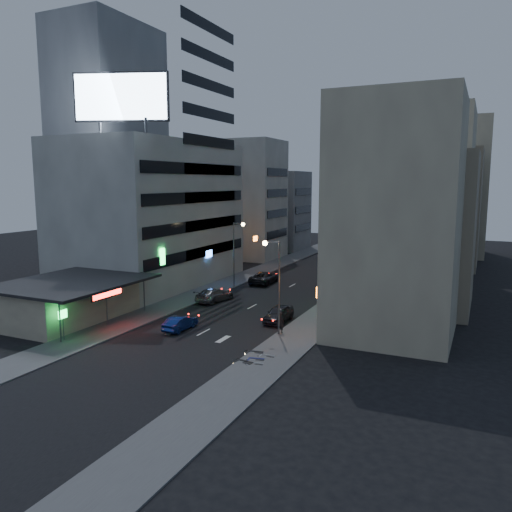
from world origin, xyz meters
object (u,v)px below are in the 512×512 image
Objects in this scene: scooter_black_b at (264,344)px; parked_car_right_near at (279,314)px; scooter_blue at (265,351)px; parked_car_left at (264,278)px; parked_car_right_far at (335,275)px; road_car_blue at (180,323)px; scooter_silver_a at (264,356)px; person at (280,322)px; parked_car_right_mid at (334,284)px; scooter_silver_b at (276,349)px; scooter_black_a at (254,355)px; road_car_silver at (215,295)px.

parked_car_right_near is at bearing 5.12° from scooter_black_b.
parked_car_right_near is at bearing 6.19° from scooter_blue.
parked_car_left is at bearing 117.46° from parked_car_right_near.
parked_car_left is 1.06× the size of parked_car_right_far.
scooter_silver_a is (10.23, -4.66, 0.00)m from road_car_blue.
person reaches higher than parked_car_left.
parked_car_left reaches higher than parked_car_right_far.
person is 0.97× the size of scooter_black_b.
person is at bearing -83.15° from parked_car_right_mid.
scooter_silver_b is at bearing -13.92° from scooter_silver_a.
scooter_black_a is 1.10× the size of scooter_blue.
scooter_black_a is 1.05× the size of scooter_black_b.
road_car_blue is 2.12× the size of person.
parked_car_right_mid reaches higher than parked_car_right_far.
road_car_blue is at bearing 113.38° from road_car_silver.
parked_car_right_near is 15.52m from parked_car_right_mid.
parked_car_left is at bearing -176.70° from parked_car_right_mid.
parked_car_right_far is 25.32m from person.
scooter_blue is (12.47, -14.46, -0.07)m from road_car_silver.
parked_car_right_far reaches higher than scooter_blue.
scooter_silver_b is at bearing 165.67° from road_car_blue.
scooter_silver_b is (12.94, -13.58, -0.11)m from road_car_silver.
scooter_silver_a is 0.90× the size of scooter_black_b.
scooter_blue is at bearing -162.91° from scooter_black_b.
scooter_silver_b is (2.57, -24.56, -0.13)m from parked_car_right_mid.
parked_car_right_far is at bearing -86.08° from person.
parked_car_right_far is 2.87× the size of person.
road_car_blue is (1.50, -21.89, -0.14)m from parked_car_left.
scooter_black_b reaches higher than scooter_silver_a.
person is 7.57m from scooter_black_a.
scooter_silver_a is (1.69, -7.28, -0.40)m from person.
scooter_silver_a is at bearing 101.84° from person.
parked_car_right_mid is at bearing 85.95° from parked_car_right_near.
parked_car_right_far is 19.28m from road_car_silver.
road_car_silver is at bearing -128.61° from parked_car_right_mid.
scooter_black_b is at bearing 111.65° from parked_car_left.
road_car_blue reaches higher than scooter_silver_b.
scooter_silver_b is (3.46, -9.06, -0.13)m from parked_car_right_near.
scooter_black_a is (12.08, -15.55, -0.02)m from road_car_silver.
road_car_silver reaches higher than scooter_blue.
scooter_silver_a is (12.76, -15.33, -0.10)m from road_car_silver.
scooter_black_b is (2.98, -30.25, -0.07)m from parked_car_right_far.
scooter_black_b reaches higher than scooter_silver_b.
scooter_black_a is (3.29, -32.71, -0.04)m from parked_car_right_far.
road_car_silver is 2.84× the size of scooter_blue.
parked_car_right_far is 3.12× the size of scooter_silver_b.
parked_car_left is 3.10× the size of scooter_blue.
person is 1.09× the size of scooter_silver_b.
parked_car_right_near is 10.38m from scooter_blue.
scooter_silver_a is (0.68, 0.21, -0.09)m from scooter_black_a.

